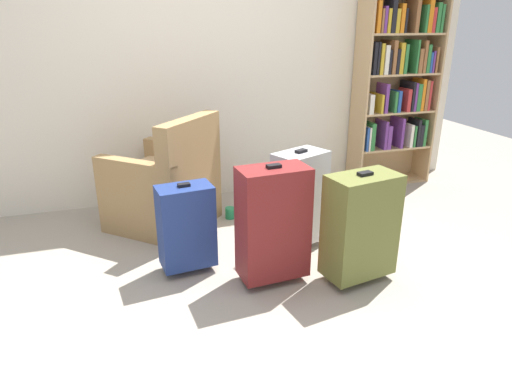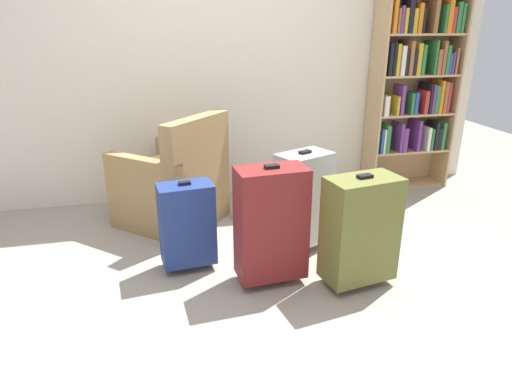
{
  "view_description": "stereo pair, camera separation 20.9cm",
  "coord_description": "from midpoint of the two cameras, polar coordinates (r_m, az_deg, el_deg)",
  "views": [
    {
      "loc": [
        -0.74,
        -2.23,
        1.56
      ],
      "look_at": [
        0.05,
        0.32,
        0.55
      ],
      "focal_mm": 31.64,
      "sensor_mm": 36.0,
      "label": 1
    },
    {
      "loc": [
        -0.54,
        -2.28,
        1.56
      ],
      "look_at": [
        0.05,
        0.32,
        0.55
      ],
      "focal_mm": 31.64,
      "sensor_mm": 36.0,
      "label": 2
    }
  ],
  "objects": [
    {
      "name": "ground_plane",
      "position": [
        2.82,
        2.57,
        -12.94
      ],
      "size": [
        9.19,
        9.19,
        0.0
      ],
      "primitive_type": "plane",
      "color": "#9E9384"
    },
    {
      "name": "back_wall",
      "position": [
        4.14,
        -4.11,
        17.08
      ],
      "size": [
        5.25,
        0.1,
        2.6
      ],
      "primitive_type": "cube",
      "color": "beige",
      "rests_on": "ground"
    },
    {
      "name": "bookshelf",
      "position": [
        4.66,
        20.63,
        12.61
      ],
      "size": [
        0.81,
        0.29,
        1.8
      ],
      "color": "tan",
      "rests_on": "ground"
    },
    {
      "name": "armchair",
      "position": [
        3.69,
        -8.73,
        0.77
      ],
      "size": [
        0.99,
        0.99,
        0.9
      ],
      "color": "#9E7A4C",
      "rests_on": "ground"
    },
    {
      "name": "mug",
      "position": [
        3.82,
        -0.72,
        -2.59
      ],
      "size": [
        0.12,
        0.08,
        0.1
      ],
      "color": "#1E7F4C",
      "rests_on": "ground"
    },
    {
      "name": "suitcase_dark_red",
      "position": [
        2.77,
        4.09,
        -4.0
      ],
      "size": [
        0.44,
        0.27,
        0.78
      ],
      "color": "maroon",
      "rests_on": "ground"
    },
    {
      "name": "suitcase_olive",
      "position": [
        2.85,
        15.1,
        -4.58
      ],
      "size": [
        0.47,
        0.32,
        0.73
      ],
      "color": "brown",
      "rests_on": "ground"
    },
    {
      "name": "suitcase_silver",
      "position": [
        3.22,
        7.84,
        -0.92
      ],
      "size": [
        0.44,
        0.36,
        0.74
      ],
      "color": "#B7BABF",
      "rests_on": "ground"
    },
    {
      "name": "suitcase_navy_blue",
      "position": [
        2.97,
        -6.73,
        -4.07
      ],
      "size": [
        0.37,
        0.25,
        0.62
      ],
      "color": "navy",
      "rests_on": "ground"
    }
  ]
}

